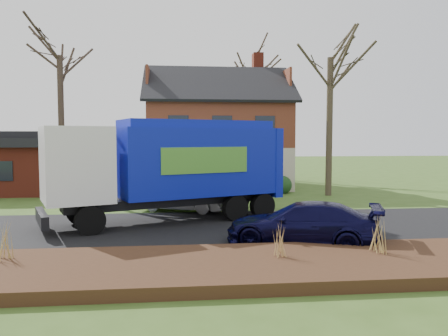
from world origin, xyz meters
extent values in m
plane|color=#36521B|center=(0.00, 0.00, 0.00)|extent=(120.00, 120.00, 0.00)
cube|color=black|center=(0.00, 0.00, 0.01)|extent=(80.00, 7.00, 0.02)
cube|color=black|center=(0.00, -5.30, 0.15)|extent=(80.00, 3.50, 0.30)
cube|color=beige|center=(2.00, 14.00, 1.35)|extent=(9.00, 7.50, 2.70)
cube|color=#5A2B19|center=(2.00, 14.00, 4.10)|extent=(9.00, 7.50, 2.80)
cube|color=maroon|center=(5.00, 15.00, 8.46)|extent=(0.70, 0.90, 1.60)
cube|color=beige|center=(-4.20, 13.50, 1.30)|extent=(3.50, 5.50, 2.60)
cube|color=black|center=(-4.20, 13.50, 2.72)|extent=(3.90, 5.90, 0.24)
cylinder|color=black|center=(-3.64, -0.67, 0.52)|extent=(1.09, 0.70, 1.03)
cylinder|color=black|center=(-4.39, 1.28, 0.52)|extent=(1.09, 0.70, 1.03)
cylinder|color=black|center=(1.64, 1.40, 0.52)|extent=(1.09, 0.70, 1.03)
cylinder|color=black|center=(0.88, 3.34, 0.52)|extent=(1.09, 0.70, 1.03)
cylinder|color=black|center=(2.84, 1.86, 0.52)|extent=(1.09, 0.70, 1.03)
cylinder|color=black|center=(2.08, 3.81, 0.52)|extent=(1.09, 0.70, 1.03)
cube|color=black|center=(-0.78, 1.57, 0.84)|extent=(8.39, 4.22, 0.35)
cube|color=white|center=(-4.25, 0.22, 2.38)|extent=(3.03, 3.14, 2.68)
cube|color=black|center=(-5.26, -0.18, 2.53)|extent=(0.87, 2.06, 0.89)
cube|color=black|center=(-5.36, -0.22, 0.55)|extent=(1.13, 2.40, 0.45)
cube|color=#0E1BA8|center=(0.10, 1.91, 2.38)|extent=(6.73, 4.59, 2.68)
cube|color=#0E1BA8|center=(0.10, 1.91, 3.87)|extent=(6.34, 4.20, 0.30)
cube|color=#0E1BA8|center=(3.11, 3.09, 2.28)|extent=(1.25, 2.48, 2.88)
cube|color=#4D9731|center=(0.42, 0.69, 2.48)|extent=(3.34, 1.34, 0.99)
cube|color=#4D9731|center=(-0.50, 3.03, 2.48)|extent=(3.34, 1.34, 0.99)
imported|color=#A1A4A9|center=(-0.41, 3.89, 0.67)|extent=(4.28, 2.87, 1.33)
imported|color=black|center=(3.18, -2.79, 0.68)|extent=(5.04, 3.38, 1.36)
cylinder|color=#3B2C23|center=(-7.06, 9.30, 3.92)|extent=(0.33, 0.33, 7.84)
cylinder|color=#453A29|center=(8.01, 8.52, 3.94)|extent=(0.36, 0.36, 7.87)
cylinder|color=#433228|center=(5.33, 20.54, 4.58)|extent=(0.35, 0.35, 9.15)
cone|color=tan|center=(-4.99, -4.55, 0.75)|extent=(0.04, 0.04, 0.90)
cone|color=tan|center=(-4.84, -4.55, 0.75)|extent=(0.04, 0.04, 0.90)
cone|color=tan|center=(-4.99, -4.43, 0.75)|extent=(0.04, 0.04, 0.90)
cone|color=tan|center=(-4.99, -4.67, 0.75)|extent=(0.04, 0.04, 0.90)
cone|color=#AB834B|center=(1.99, -5.01, 0.73)|extent=(0.04, 0.04, 0.86)
cone|color=#AB834B|center=(1.85, -5.01, 0.73)|extent=(0.04, 0.04, 0.86)
cone|color=#AB834B|center=(2.12, -5.01, 0.73)|extent=(0.04, 0.04, 0.86)
cone|color=#AB834B|center=(1.99, -4.90, 0.73)|extent=(0.04, 0.04, 0.86)
cone|color=#AB834B|center=(1.99, -5.12, 0.73)|extent=(0.04, 0.04, 0.86)
cone|color=#A78849|center=(4.67, -4.92, 0.76)|extent=(0.04, 0.04, 0.92)
cone|color=#A78849|center=(4.50, -4.92, 0.76)|extent=(0.04, 0.04, 0.92)
cone|color=#A78849|center=(4.83, -4.92, 0.76)|extent=(0.04, 0.04, 0.92)
cone|color=#A78849|center=(4.67, -4.79, 0.76)|extent=(0.04, 0.04, 0.92)
cone|color=#A78849|center=(4.67, -5.05, 0.76)|extent=(0.04, 0.04, 0.92)
camera|label=1|loc=(-0.62, -15.79, 3.34)|focal=35.00mm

